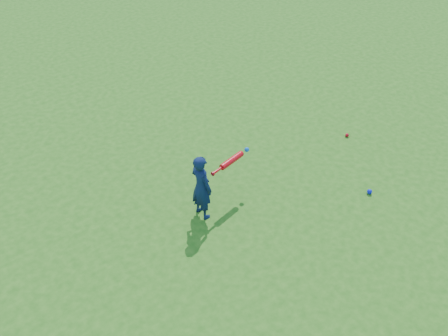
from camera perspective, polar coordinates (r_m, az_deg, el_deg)
name	(u,v)px	position (r m, az deg, el deg)	size (l,w,h in m)	color
ground	(242,206)	(7.64, 2.10, -4.32)	(80.00, 80.00, 0.00)	#265F16
child	(201,187)	(7.15, -2.60, -2.16)	(0.39, 0.25, 1.06)	#0E1A44
ground_ball_red	(347,135)	(9.37, 13.89, 3.67)	(0.07, 0.07, 0.07)	red
ground_ball_blue	(370,192)	(8.15, 16.30, -2.62)	(0.08, 0.08, 0.08)	#0C15D4
bat_swing	(233,159)	(7.41, 1.04, 0.99)	(0.82, 0.22, 0.09)	red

